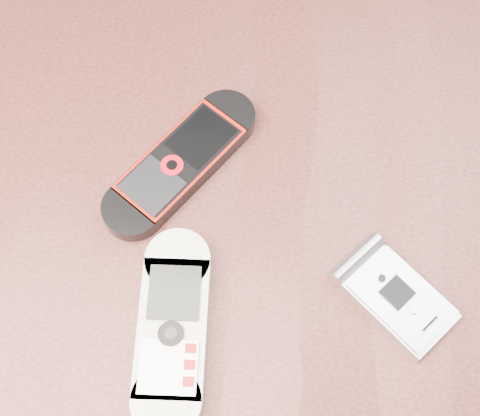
# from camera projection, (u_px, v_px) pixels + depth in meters

# --- Properties ---
(ground) EXTENTS (4.00, 4.00, 0.00)m
(ground) POSITION_uv_depth(u_px,v_px,m) (237.00, 384.00, 1.20)
(ground) COLOR #472B19
(ground) RESTS_ON ground
(table) EXTENTS (1.20, 0.80, 0.75)m
(table) POSITION_uv_depth(u_px,v_px,m) (235.00, 260.00, 0.62)
(table) COLOR black
(table) RESTS_ON ground
(nokia_white) EXTENTS (0.05, 0.15, 0.02)m
(nokia_white) POSITION_uv_depth(u_px,v_px,m) (173.00, 329.00, 0.47)
(nokia_white) COLOR silver
(nokia_white) RESTS_ON table
(nokia_black_red) EXTENTS (0.13, 0.15, 0.02)m
(nokia_black_red) POSITION_uv_depth(u_px,v_px,m) (181.00, 162.00, 0.53)
(nokia_black_red) COLOR black
(nokia_black_red) RESTS_ON table
(motorola_razr) EXTENTS (0.10, 0.10, 0.01)m
(motorola_razr) POSITION_uv_depth(u_px,v_px,m) (398.00, 298.00, 0.49)
(motorola_razr) COLOR #B5B5B9
(motorola_razr) RESTS_ON table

